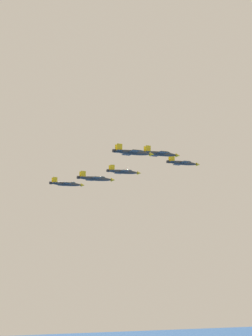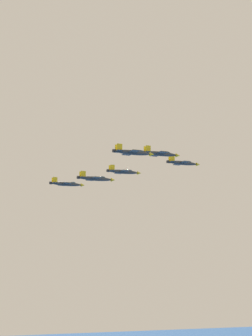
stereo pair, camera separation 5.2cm
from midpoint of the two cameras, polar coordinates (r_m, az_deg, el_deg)
The scene contains 6 objects.
jet_lead at distance 246.77m, azimuth 5.24°, elevation 0.47°, with size 9.06×14.96×3.15m.
jet_left_wingman at distance 251.64m, azimuth -0.24°, elevation -0.34°, with size 9.23×15.20×3.20m.
jet_right_wingman at distance 224.11m, azimuth 3.17°, elevation 1.33°, with size 9.39×15.47×3.25m.
jet_left_outer at distance 258.51m, azimuth -5.46°, elevation -1.45°, with size 9.34×15.45×3.25m.
jet_right_outer at distance 201.16m, azimuth 0.63°, elevation 1.44°, with size 8.97×14.78×3.11m.
jet_slot_rear at distance 228.90m, azimuth -2.80°, elevation -0.96°, with size 9.13×15.08×3.17m.
Camera 2 is at (-189.23, 104.46, 65.66)m, focal length 66.55 mm.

